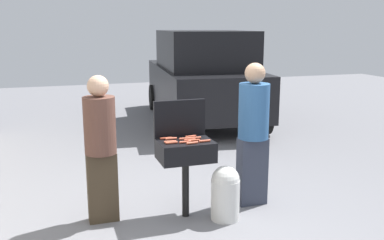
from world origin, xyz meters
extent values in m
plane|color=slate|center=(0.00, 0.00, 0.00)|extent=(24.00, 24.00, 0.00)
cylinder|color=black|center=(-0.01, 0.15, 0.33)|extent=(0.08, 0.08, 0.66)
cube|color=black|center=(-0.01, 0.15, 0.77)|extent=(0.60, 0.44, 0.22)
cube|color=black|center=(-0.01, 0.37, 1.09)|extent=(0.60, 0.05, 0.42)
cylinder|color=#C6593D|center=(-0.20, 0.12, 0.90)|extent=(0.13, 0.03, 0.03)
cylinder|color=#C6593D|center=(-0.15, 0.25, 0.90)|extent=(0.13, 0.03, 0.03)
cylinder|color=#AD4228|center=(0.07, 0.09, 0.90)|extent=(0.13, 0.03, 0.03)
cylinder|color=#AD4228|center=(0.08, 0.27, 0.90)|extent=(0.13, 0.04, 0.03)
cylinder|color=#B74C33|center=(0.17, 0.04, 0.90)|extent=(0.13, 0.03, 0.03)
cylinder|color=#C6593D|center=(-0.01, 0.20, 0.90)|extent=(0.13, 0.04, 0.03)
cylinder|color=#AD4228|center=(0.03, 0.13, 0.90)|extent=(0.13, 0.03, 0.03)
cylinder|color=#B74C33|center=(-0.05, 0.06, 0.90)|extent=(0.13, 0.03, 0.03)
cylinder|color=#C6593D|center=(0.11, 0.19, 0.90)|extent=(0.13, 0.04, 0.03)
cylinder|color=#AD4228|center=(-0.20, 0.28, 0.90)|extent=(0.13, 0.04, 0.03)
cylinder|color=#B74C33|center=(-0.19, 0.08, 0.90)|extent=(0.13, 0.03, 0.03)
cylinder|color=#C6593D|center=(0.02, 0.00, 0.90)|extent=(0.13, 0.04, 0.03)
cylinder|color=silver|center=(0.38, -0.06, 0.23)|extent=(0.32, 0.32, 0.46)
sphere|color=silver|center=(0.38, -0.06, 0.46)|extent=(0.31, 0.31, 0.31)
cube|color=#3F3323|center=(-0.92, 0.32, 0.39)|extent=(0.32, 0.18, 0.78)
cylinder|color=brown|center=(-0.92, 0.32, 1.09)|extent=(0.34, 0.34, 0.62)
sphere|color=tan|center=(-0.92, 0.32, 1.51)|extent=(0.23, 0.23, 0.23)
cube|color=#333847|center=(0.86, 0.25, 0.41)|extent=(0.34, 0.19, 0.82)
cylinder|color=#2D598C|center=(0.86, 0.25, 1.15)|extent=(0.36, 0.36, 0.65)
sphere|color=tan|center=(0.86, 0.25, 1.59)|extent=(0.24, 0.24, 0.24)
cube|color=black|center=(1.86, 4.94, 0.77)|extent=(2.38, 4.58, 0.90)
cube|color=black|center=(1.83, 4.75, 1.62)|extent=(2.04, 2.78, 0.80)
cylinder|color=black|center=(2.58, 3.31, 0.32)|extent=(0.29, 0.66, 0.64)
cylinder|color=black|center=(0.79, 3.51, 0.32)|extent=(0.29, 0.66, 0.64)
cylinder|color=black|center=(2.92, 6.38, 0.32)|extent=(0.29, 0.66, 0.64)
cylinder|color=black|center=(1.13, 6.58, 0.32)|extent=(0.29, 0.66, 0.64)
camera|label=1|loc=(-1.38, -4.26, 2.12)|focal=40.65mm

